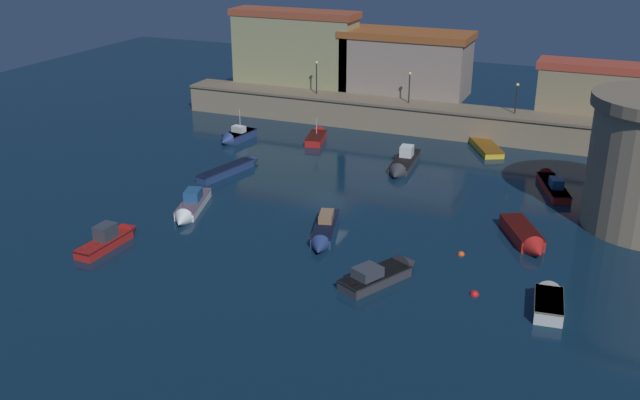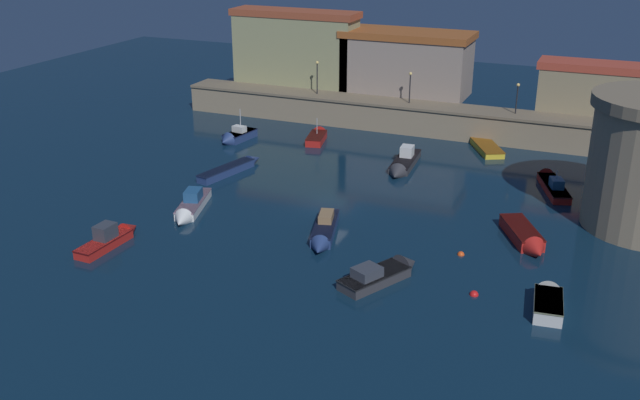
# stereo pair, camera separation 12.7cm
# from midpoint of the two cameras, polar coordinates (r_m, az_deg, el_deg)

# --- Properties ---
(ground_plane) EXTENTS (119.42, 119.42, 0.00)m
(ground_plane) POSITION_cam_midpoint_polar(r_m,az_deg,el_deg) (55.20, 0.59, -0.42)
(ground_plane) COLOR #0C2338
(quay_wall) EXTENTS (49.08, 3.71, 2.87)m
(quay_wall) POSITION_cam_midpoint_polar(r_m,az_deg,el_deg) (74.16, 6.98, 6.48)
(quay_wall) COLOR gray
(quay_wall) RESTS_ON ground
(old_town_backdrop) EXTENTS (47.31, 6.08, 8.18)m
(old_town_backdrop) POSITION_cam_midpoint_polar(r_m,az_deg,el_deg) (77.36, 6.66, 10.64)
(old_town_backdrop) COLOR #939367
(old_town_backdrop) RESTS_ON ground
(quay_lamp_0) EXTENTS (0.32, 0.32, 3.42)m
(quay_lamp_0) POSITION_cam_midpoint_polar(r_m,az_deg,el_deg) (76.58, -0.32, 9.98)
(quay_lamp_0) COLOR black
(quay_lamp_0) RESTS_ON quay_wall
(quay_lamp_1) EXTENTS (0.32, 0.32, 3.10)m
(quay_lamp_1) POSITION_cam_midpoint_polar(r_m,az_deg,el_deg) (73.36, 6.97, 9.14)
(quay_lamp_1) COLOR black
(quay_lamp_1) RESTS_ON quay_wall
(quay_lamp_2) EXTENTS (0.32, 0.32, 2.91)m
(quay_lamp_2) POSITION_cam_midpoint_polar(r_m,az_deg,el_deg) (71.33, 15.10, 8.09)
(quay_lamp_2) COLOR black
(quay_lamp_2) RESTS_ON quay_wall
(moored_boat_0) EXTENTS (3.24, 6.69, 1.81)m
(moored_boat_0) POSITION_cam_midpoint_polar(r_m,az_deg,el_deg) (54.53, -10.20, -0.55)
(moored_boat_0) COLOR white
(moored_boat_0) RESTS_ON ground
(moored_boat_1) EXTENTS (2.25, 4.73, 3.38)m
(moored_boat_1) POSITION_cam_midpoint_polar(r_m,az_deg,el_deg) (70.96, -6.70, 4.95)
(moored_boat_1) COLOR navy
(moored_boat_1) RESTS_ON ground
(moored_boat_2) EXTENTS (2.13, 7.26, 2.03)m
(moored_boat_2) POSITION_cam_midpoint_polar(r_m,az_deg,el_deg) (63.32, 6.42, 2.84)
(moored_boat_2) COLOR #333338
(moored_boat_2) RESTS_ON ground
(moored_boat_3) EXTENTS (1.97, 4.33, 1.45)m
(moored_boat_3) POSITION_cam_midpoint_polar(r_m,az_deg,el_deg) (43.35, 17.37, -7.45)
(moored_boat_3) COLOR silver
(moored_boat_3) RESTS_ON ground
(moored_boat_4) EXTENTS (3.69, 7.23, 2.31)m
(moored_boat_4) POSITION_cam_midpoint_polar(r_m,az_deg,el_deg) (61.51, 17.55, 1.30)
(moored_boat_4) COLOR red
(moored_boat_4) RESTS_ON ground
(moored_boat_5) EXTENTS (4.76, 6.90, 1.69)m
(moored_boat_5) POSITION_cam_midpoint_polar(r_m,az_deg,el_deg) (70.73, 12.50, 4.40)
(moored_boat_5) COLOR gold
(moored_boat_5) RESTS_ON ground
(moored_boat_6) EXTENTS (1.50, 5.62, 1.92)m
(moored_boat_6) POSITION_cam_midpoint_polar(r_m,az_deg,el_deg) (50.70, -16.07, -2.83)
(moored_boat_6) COLOR red
(moored_boat_6) RESTS_ON ground
(moored_boat_7) EXTENTS (4.15, 6.02, 1.74)m
(moored_boat_7) POSITION_cam_midpoint_polar(r_m,az_deg,el_deg) (44.50, 5.04, -5.67)
(moored_boat_7) COLOR #333338
(moored_boat_7) RESTS_ON ground
(moored_boat_8) EXTENTS (4.19, 6.07, 1.53)m
(moored_boat_8) POSITION_cam_midpoint_polar(r_m,az_deg,el_deg) (50.69, 15.75, -2.85)
(moored_boat_8) COLOR red
(moored_boat_8) RESTS_ON ground
(moored_boat_9) EXTENTS (3.05, 6.73, 1.56)m
(moored_boat_9) POSITION_cam_midpoint_polar(r_m,az_deg,el_deg) (49.64, 0.23, -2.49)
(moored_boat_9) COLOR navy
(moored_boat_9) RESTS_ON ground
(moored_boat_10) EXTENTS (2.70, 7.45, 1.07)m
(moored_boat_10) POSITION_cam_midpoint_polar(r_m,az_deg,el_deg) (62.57, -6.90, 2.52)
(moored_boat_10) COLOR navy
(moored_boat_10) RESTS_ON ground
(moored_boat_11) EXTENTS (2.40, 4.81, 2.61)m
(moored_boat_11) POSITION_cam_midpoint_polar(r_m,az_deg,el_deg) (70.85, -0.27, 5.03)
(moored_boat_11) COLOR red
(moored_boat_11) RESTS_ON ground
(mooring_buoy_0) EXTENTS (0.47, 0.47, 0.47)m
(mooring_buoy_0) POSITION_cam_midpoint_polar(r_m,az_deg,el_deg) (48.33, 10.90, -4.22)
(mooring_buoy_0) COLOR #EA4C19
(mooring_buoy_0) RESTS_ON ground
(mooring_buoy_1) EXTENTS (0.53, 0.53, 0.53)m
(mooring_buoy_1) POSITION_cam_midpoint_polar(r_m,az_deg,el_deg) (43.71, 11.91, -7.27)
(mooring_buoy_1) COLOR red
(mooring_buoy_1) RESTS_ON ground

